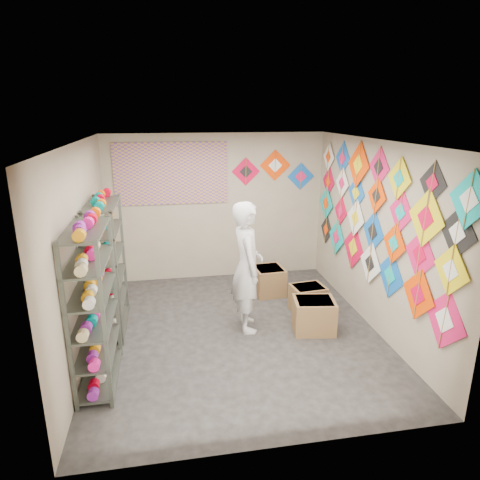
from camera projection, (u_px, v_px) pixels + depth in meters
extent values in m
plane|color=black|center=(237.00, 332.00, 6.19)|extent=(4.50, 4.50, 0.00)
plane|color=tan|center=(216.00, 208.00, 7.92)|extent=(4.00, 0.00, 4.00)
plane|color=tan|center=(280.00, 320.00, 3.68)|extent=(4.00, 0.00, 4.00)
plane|color=tan|center=(83.00, 251.00, 5.47)|extent=(0.00, 4.50, 4.50)
plane|color=tan|center=(374.00, 236.00, 6.13)|extent=(0.00, 4.50, 4.50)
plane|color=slate|center=(236.00, 142.00, 5.41)|extent=(4.50, 4.50, 0.00)
cube|color=#4C5147|center=(94.00, 307.00, 4.82)|extent=(0.40, 1.10, 1.90)
cube|color=#4C5147|center=(107.00, 267.00, 6.05)|extent=(0.40, 1.10, 1.90)
cylinder|color=#FF1B95|center=(86.00, 319.00, 4.34)|extent=(0.12, 0.10, 0.12)
cylinder|color=#FF6204|center=(89.00, 311.00, 4.52)|extent=(0.12, 0.10, 0.12)
cylinder|color=orange|center=(92.00, 303.00, 4.70)|extent=(0.12, 0.10, 0.12)
cylinder|color=beige|center=(94.00, 296.00, 4.88)|extent=(0.12, 0.10, 0.12)
cylinder|color=red|center=(97.00, 289.00, 5.06)|extent=(0.12, 0.10, 0.12)
cylinder|color=purple|center=(99.00, 283.00, 5.24)|extent=(0.12, 0.10, 0.12)
cylinder|color=#D3B77C|center=(102.00, 273.00, 5.57)|extent=(0.12, 0.10, 0.12)
cylinder|color=#008B84|center=(104.00, 268.00, 5.75)|extent=(0.12, 0.10, 0.12)
cylinder|color=#FF1B95|center=(106.00, 263.00, 5.93)|extent=(0.12, 0.10, 0.12)
cylinder|color=#FF6204|center=(108.00, 259.00, 6.11)|extent=(0.12, 0.10, 0.12)
cylinder|color=orange|center=(109.00, 254.00, 6.29)|extent=(0.12, 0.10, 0.12)
cylinder|color=beige|center=(111.00, 250.00, 6.47)|extent=(0.12, 0.10, 0.12)
cube|color=#DD1658|center=(445.00, 320.00, 4.61)|extent=(0.04, 0.71, 0.70)
cube|color=#FF3F00|center=(418.00, 295.00, 5.06)|extent=(0.03, 0.65, 0.65)
cube|color=blue|center=(390.00, 275.00, 5.71)|extent=(0.01, 0.65, 0.65)
cube|color=white|center=(370.00, 263.00, 6.22)|extent=(0.03, 0.63, 0.63)
cube|color=red|center=(353.00, 247.00, 6.80)|extent=(0.03, 0.72, 0.72)
cube|color=#09B2AE|center=(336.00, 237.00, 7.42)|extent=(0.03, 0.64, 0.64)
cube|color=black|center=(326.00, 229.00, 7.92)|extent=(0.03, 0.54, 0.54)
cube|color=yellow|center=(451.00, 270.00, 4.44)|extent=(0.01, 0.58, 0.58)
cube|color=#DD1658|center=(420.00, 254.00, 5.01)|extent=(0.02, 0.62, 0.62)
cube|color=#FF3F00|center=(394.00, 244.00, 5.53)|extent=(0.02, 0.56, 0.56)
cube|color=blue|center=(373.00, 232.00, 6.12)|extent=(0.02, 0.63, 0.63)
cube|color=white|center=(356.00, 218.00, 6.63)|extent=(0.03, 0.59, 0.59)
cube|color=red|center=(341.00, 211.00, 7.22)|extent=(0.03, 0.51, 0.51)
cube|color=#09B2AE|center=(326.00, 203.00, 7.82)|extent=(0.01, 0.62, 0.62)
cube|color=black|center=(458.00, 233.00, 4.33)|extent=(0.02, 0.58, 0.58)
cube|color=yellow|center=(426.00, 218.00, 4.83)|extent=(0.03, 0.69, 0.69)
cube|color=#DD1658|center=(401.00, 212.00, 5.37)|extent=(0.02, 0.55, 0.55)
cube|color=#FF3F00|center=(377.00, 196.00, 5.93)|extent=(0.03, 0.52, 0.52)
cube|color=blue|center=(356.00, 193.00, 6.60)|extent=(0.02, 0.57, 0.57)
cube|color=white|center=(342.00, 183.00, 7.06)|extent=(0.01, 0.51, 0.51)
cube|color=red|center=(329.00, 181.00, 7.69)|extent=(0.02, 0.55, 0.55)
cube|color=#09B2AE|center=(470.00, 200.00, 4.11)|extent=(0.04, 0.61, 0.61)
cube|color=black|center=(433.00, 183.00, 4.70)|extent=(0.03, 0.50, 0.50)
cube|color=yellow|center=(399.00, 178.00, 5.33)|extent=(0.02, 0.55, 0.55)
cube|color=#DD1658|center=(379.00, 167.00, 5.86)|extent=(0.01, 0.57, 0.57)
cube|color=#FF3F00|center=(358.00, 165.00, 6.44)|extent=(0.04, 0.71, 0.71)
cube|color=blue|center=(343.00, 158.00, 7.03)|extent=(0.03, 0.57, 0.57)
cube|color=white|center=(329.00, 157.00, 7.58)|extent=(0.02, 0.50, 0.50)
cube|color=red|center=(246.00, 172.00, 7.81)|extent=(0.52, 0.02, 0.52)
cube|color=#FF3F00|center=(275.00, 165.00, 7.87)|extent=(0.58, 0.02, 0.58)
cube|color=blue|center=(301.00, 176.00, 8.02)|extent=(0.52, 0.02, 0.52)
cube|color=#6A4391|center=(171.00, 174.00, 7.58)|extent=(2.00, 0.01, 1.10)
imported|color=beige|center=(247.00, 267.00, 6.06)|extent=(0.70, 0.47, 1.90)
cube|color=brown|center=(314.00, 315.00, 6.17)|extent=(0.65, 0.57, 0.48)
cube|color=brown|center=(308.00, 299.00, 6.79)|extent=(0.56, 0.48, 0.42)
cube|color=brown|center=(269.00, 281.00, 7.44)|extent=(0.53, 0.58, 0.47)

